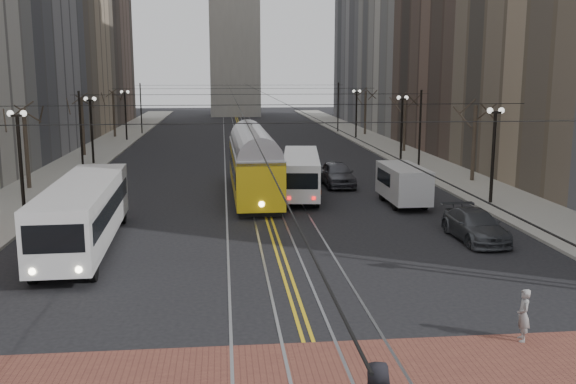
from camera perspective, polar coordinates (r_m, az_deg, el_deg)
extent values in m
plane|color=black|center=(20.52, 1.47, -12.13)|extent=(260.00, 260.00, 0.00)
cube|color=gray|center=(65.47, -16.86, 3.24)|extent=(5.00, 140.00, 0.15)
cube|color=gray|center=(66.57, 9.43, 3.67)|extent=(5.00, 140.00, 0.15)
cube|color=gray|center=(64.31, -3.61, 3.49)|extent=(4.80, 130.00, 0.02)
cube|color=gold|center=(64.31, -3.61, 3.49)|extent=(0.42, 130.00, 0.01)
cylinder|color=black|center=(38.80, -22.66, 2.18)|extent=(0.20, 0.20, 5.60)
cylinder|color=black|center=(58.11, -17.04, 5.06)|extent=(0.20, 0.20, 5.60)
cylinder|color=black|center=(77.76, -14.22, 6.48)|extent=(0.20, 0.20, 5.60)
cylinder|color=black|center=(40.48, 17.75, 2.81)|extent=(0.20, 0.20, 5.60)
cylinder|color=black|center=(59.24, 10.06, 5.46)|extent=(0.20, 0.20, 5.60)
cylinder|color=black|center=(78.61, 6.09, 6.78)|extent=(0.20, 0.20, 5.60)
cylinder|color=#382D23|center=(46.98, -22.22, 3.54)|extent=(0.28, 0.28, 5.60)
cylinder|color=#382D23|center=(64.36, -17.77, 5.51)|extent=(0.28, 0.28, 5.60)
cylinder|color=#382D23|center=(82.01, -15.21, 6.63)|extent=(0.28, 0.28, 5.60)
cylinder|color=#382D23|center=(48.57, 16.19, 4.11)|extent=(0.28, 0.28, 5.60)
cylinder|color=#382D23|center=(65.54, 10.32, 5.93)|extent=(0.28, 0.28, 5.60)
cylinder|color=#382D23|center=(82.94, 6.88, 6.96)|extent=(0.28, 0.28, 5.60)
cylinder|color=black|center=(63.81, -5.03, 8.81)|extent=(0.03, 120.00, 0.03)
cylinder|color=black|center=(63.92, -2.31, 8.85)|extent=(0.03, 120.00, 0.03)
cylinder|color=black|center=(50.10, -17.91, 4.78)|extent=(0.16, 0.16, 6.60)
cylinder|color=black|center=(85.54, -12.93, 7.22)|extent=(0.16, 0.16, 6.60)
cylinder|color=black|center=(51.33, 11.64, 5.20)|extent=(0.16, 0.16, 6.60)
cylinder|color=black|center=(86.27, 4.47, 7.47)|extent=(0.16, 0.16, 6.60)
cube|color=silver|center=(30.48, -17.67, -2.04)|extent=(2.93, 12.26, 3.05)
cube|color=yellow|center=(41.77, -3.10, 2.02)|extent=(2.88, 14.57, 3.43)
cube|color=silver|center=(41.87, 1.17, 1.53)|extent=(3.41, 10.43, 2.67)
cube|color=#BCBCBC|center=(39.33, 10.19, 0.56)|extent=(2.11, 5.41, 2.39)
imported|color=#46484F|center=(45.48, 4.39, 1.62)|extent=(2.15, 5.09, 1.72)
imported|color=#3C3E43|center=(31.97, 16.29, -2.87)|extent=(2.11, 5.00, 1.44)
imported|color=gray|center=(20.65, 20.19, -10.23)|extent=(0.50, 0.65, 1.60)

